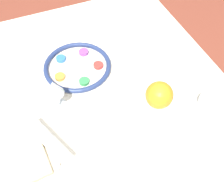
% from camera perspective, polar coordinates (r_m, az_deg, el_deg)
% --- Properties ---
extents(ground_plane, '(8.00, 8.00, 0.00)m').
position_cam_1_polar(ground_plane, '(1.65, -1.21, -17.04)').
color(ground_plane, brown).
extents(dining_table, '(1.32, 1.05, 0.72)m').
position_cam_1_polar(dining_table, '(1.32, -1.47, -11.62)').
color(dining_table, silver).
rests_on(dining_table, ground_plane).
extents(seder_plate, '(0.28, 0.28, 0.03)m').
position_cam_1_polar(seder_plate, '(1.12, -7.52, 5.24)').
color(seder_plate, silver).
rests_on(seder_plate, dining_table).
extents(wine_glass, '(0.07, 0.07, 0.15)m').
position_cam_1_polar(wine_glass, '(0.94, -12.43, 0.39)').
color(wine_glass, silver).
rests_on(wine_glass, dining_table).
extents(fruit_stand, '(0.23, 0.23, 0.13)m').
position_cam_1_polar(fruit_stand, '(0.88, 9.64, -5.33)').
color(fruit_stand, silver).
rests_on(fruit_stand, dining_table).
extents(orange_fruit, '(0.09, 0.09, 0.09)m').
position_cam_1_polar(orange_fruit, '(0.84, 10.26, -0.87)').
color(orange_fruit, orange).
rests_on(orange_fruit, fruit_stand).
extents(bread_plate, '(0.19, 0.19, 0.02)m').
position_cam_1_polar(bread_plate, '(0.92, -17.33, -15.33)').
color(bread_plate, beige).
rests_on(bread_plate, dining_table).
extents(napkin_roll, '(0.20, 0.12, 0.05)m').
position_cam_1_polar(napkin_roll, '(0.93, -13.43, -10.51)').
color(napkin_roll, white).
rests_on(napkin_roll, dining_table).
extents(cup_near, '(0.08, 0.08, 0.06)m').
position_cam_1_polar(cup_near, '(1.31, 9.42, 13.90)').
color(cup_near, silver).
rests_on(cup_near, dining_table).
extents(cup_mid, '(0.08, 0.08, 0.06)m').
position_cam_1_polar(cup_mid, '(1.04, 20.27, -2.61)').
color(cup_mid, silver).
rests_on(cup_mid, dining_table).
extents(spoon, '(0.16, 0.06, 0.01)m').
position_cam_1_polar(spoon, '(0.95, -15.78, -11.65)').
color(spoon, silver).
rests_on(spoon, dining_table).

